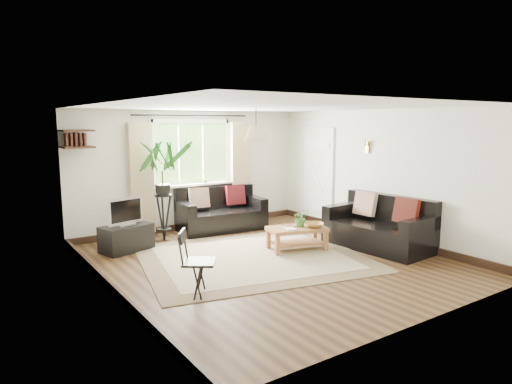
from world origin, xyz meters
TOP-DOWN VIEW (x-y plane):
  - floor at (0.00, 0.00)m, footprint 5.50×5.50m
  - ceiling at (0.00, 0.00)m, footprint 5.50×5.50m
  - wall_back at (0.00, 2.75)m, footprint 5.00×0.02m
  - wall_front at (0.00, -2.75)m, footprint 5.00×0.02m
  - wall_left at (-2.50, 0.00)m, footprint 0.02×5.50m
  - wall_right at (2.50, 0.00)m, footprint 0.02×5.50m
  - rug at (-0.15, 0.28)m, footprint 4.01×3.63m
  - window at (0.00, 2.71)m, footprint 2.50×0.16m
  - door at (2.47, 1.70)m, footprint 0.06×0.96m
  - corner_shelf at (-2.25, 2.50)m, footprint 0.50×0.50m
  - pendant_lamp at (0.00, 0.40)m, footprint 0.36×0.36m
  - wall_sconce at (2.43, 0.30)m, footprint 0.12×0.12m
  - sofa_back at (0.41, 2.26)m, footprint 1.80×1.03m
  - sofa_right at (1.99, -0.44)m, footprint 1.87×1.03m
  - coffee_table at (0.73, 0.24)m, footprint 1.08×0.77m
  - table_plant at (0.83, 0.26)m, footprint 0.33×0.31m
  - bowl at (0.98, 0.08)m, footprint 0.44×0.44m
  - book_a at (0.47, 0.22)m, footprint 0.24×0.27m
  - book_b at (0.57, 0.39)m, footprint 0.23×0.28m
  - tv_stand at (-1.69, 1.83)m, footprint 0.92×0.67m
  - tv at (-1.69, 1.83)m, footprint 0.67×0.37m
  - palm_stand at (-0.87, 2.16)m, footprint 0.77×0.77m
  - folding_chair at (-1.59, -0.67)m, footprint 0.61×0.61m
  - sill_plant at (0.25, 2.63)m, footprint 0.14×0.10m

SIDE VIEW (x-z plane):
  - floor at x=0.00m, z-range 0.00..0.00m
  - rug at x=-0.15m, z-range 0.00..0.02m
  - coffee_table at x=0.73m, z-range 0.00..0.40m
  - tv_stand at x=-1.69m, z-range 0.00..0.45m
  - sofa_back at x=0.41m, z-range 0.00..0.81m
  - book_a at x=0.47m, z-range 0.40..0.42m
  - book_b at x=0.57m, z-range 0.40..0.42m
  - folding_chair at x=-1.59m, z-range 0.00..0.84m
  - sofa_right at x=1.99m, z-range 0.00..0.85m
  - bowl at x=0.98m, z-range 0.40..0.48m
  - table_plant at x=0.83m, z-range 0.40..0.70m
  - tv at x=-1.69m, z-range 0.45..0.94m
  - palm_stand at x=-0.87m, z-range 0.00..1.84m
  - door at x=2.47m, z-range -0.03..2.03m
  - sill_plant at x=0.25m, z-range 0.93..1.20m
  - wall_back at x=0.00m, z-range 0.00..2.40m
  - wall_front at x=0.00m, z-range 0.00..2.40m
  - wall_left at x=-2.50m, z-range 0.00..2.40m
  - wall_right at x=2.50m, z-range 0.00..2.40m
  - window at x=0.00m, z-range 0.47..2.63m
  - wall_sconce at x=2.43m, z-range 1.60..1.88m
  - corner_shelf at x=-2.25m, z-range 1.72..2.06m
  - pendant_lamp at x=0.00m, z-range 1.78..2.32m
  - ceiling at x=0.00m, z-range 2.40..2.40m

